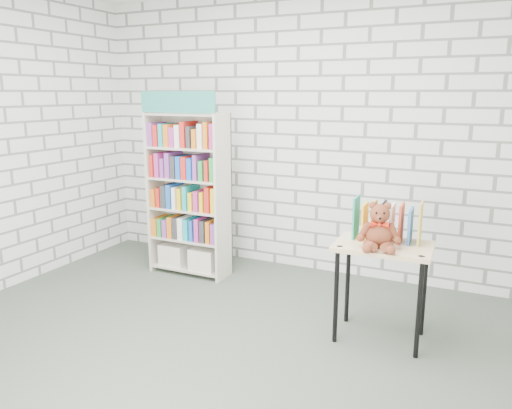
% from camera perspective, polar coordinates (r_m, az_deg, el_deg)
% --- Properties ---
extents(ground, '(4.50, 4.50, 0.00)m').
position_cam_1_polar(ground, '(3.78, -6.97, -16.13)').
color(ground, '#414C40').
rests_on(ground, ground).
extents(room_shell, '(4.52, 4.02, 2.81)m').
position_cam_1_polar(room_shell, '(3.32, -7.80, 11.99)').
color(room_shell, silver).
rests_on(room_shell, ground).
extents(bookshelf, '(0.82, 0.32, 1.83)m').
position_cam_1_polar(bookshelf, '(5.04, -7.66, 1.33)').
color(bookshelf, beige).
rests_on(bookshelf, ground).
extents(display_table, '(0.70, 0.50, 0.74)m').
position_cam_1_polar(display_table, '(3.78, 14.29, -5.93)').
color(display_table, '#DDBC85').
rests_on(display_table, ground).
extents(table_books, '(0.49, 0.23, 0.29)m').
position_cam_1_polar(table_books, '(3.82, 14.76, -1.91)').
color(table_books, teal).
rests_on(table_books, display_table).
extents(teddy_bear, '(0.30, 0.29, 0.33)m').
position_cam_1_polar(teddy_bear, '(3.62, 13.89, -2.86)').
color(teddy_bear, brown).
rests_on(teddy_bear, display_table).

